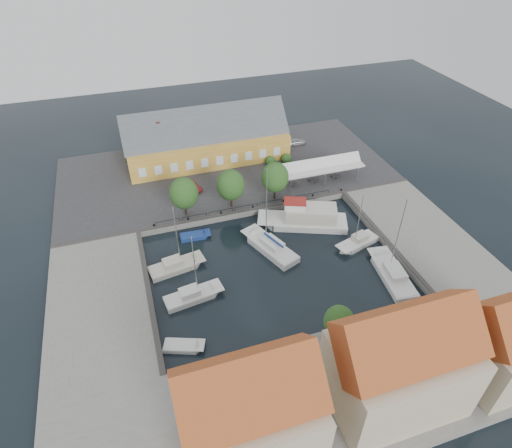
{
  "coord_description": "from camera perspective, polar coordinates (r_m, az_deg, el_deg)",
  "views": [
    {
      "loc": [
        -15.07,
        -40.13,
        39.1
      ],
      "look_at": [
        0.0,
        6.0,
        1.5
      ],
      "focal_mm": 30.0,
      "sensor_mm": 36.0,
      "label": 1
    }
  ],
  "objects": [
    {
      "name": "west_boat_c",
      "position": [
        53.29,
        -8.46,
        -9.57
      ],
      "size": [
        7.52,
        3.34,
        10.02
      ],
      "color": "silver",
      "rests_on": "ground"
    },
    {
      "name": "launch_nw",
      "position": [
        62.01,
        -8.14,
        -1.67
      ],
      "size": [
        4.49,
        1.99,
        0.88
      ],
      "color": "navy",
      "rests_on": "ground"
    },
    {
      "name": "car_silver",
      "position": [
        83.25,
        5.26,
        10.88
      ],
      "size": [
        3.95,
        1.74,
        1.32
      ],
      "primitive_type": "imported",
      "rotation": [
        0.0,
        0.0,
        1.52
      ],
      "color": "#B7B8BF",
      "rests_on": "north_quay"
    },
    {
      "name": "east_boat_c",
      "position": [
        58.04,
        17.69,
        -6.5
      ],
      "size": [
        4.16,
        9.84,
        12.06
      ],
      "color": "silver",
      "rests_on": "ground"
    },
    {
      "name": "east_boat_b",
      "position": [
        61.7,
        13.42,
        -2.49
      ],
      "size": [
        6.91,
        3.94,
        9.33
      ],
      "color": "silver",
      "rests_on": "ground"
    },
    {
      "name": "center_sailboat",
      "position": [
        59.12,
        1.93,
        -3.19
      ],
      "size": [
        6.09,
        9.82,
        13.05
      ],
      "color": "silver",
      "rests_on": "ground"
    },
    {
      "name": "townhouses",
      "position": [
        41.01,
        16.33,
        -18.84
      ],
      "size": [
        36.3,
        8.5,
        12.0
      ],
      "color": "#BFB093",
      "rests_on": "south_bank"
    },
    {
      "name": "tent_canopy",
      "position": [
        71.3,
        8.68,
        7.53
      ],
      "size": [
        14.0,
        4.0,
        2.83
      ],
      "color": "silver",
      "rests_on": "north_quay"
    },
    {
      "name": "south_bank",
      "position": [
        45.64,
        11.36,
        -21.21
      ],
      "size": [
        56.0,
        14.0,
        1.0
      ],
      "primitive_type": "cube",
      "color": "slate",
      "rests_on": "ground"
    },
    {
      "name": "ground",
      "position": [
        58.02,
        1.85,
        -4.63
      ],
      "size": [
        140.0,
        140.0,
        0.0
      ],
      "primitive_type": "plane",
      "color": "black",
      "rests_on": "ground"
    },
    {
      "name": "quay_trees",
      "position": [
        63.72,
        -3.4,
        5.21
      ],
      "size": [
        18.2,
        4.2,
        6.3
      ],
      "color": "black",
      "rests_on": "north_quay"
    },
    {
      "name": "warehouse",
      "position": [
        77.77,
        -7.08,
        11.0
      ],
      "size": [
        28.56,
        14.0,
        9.55
      ],
      "color": "#BC832E",
      "rests_on": "north_quay"
    },
    {
      "name": "trawler",
      "position": [
        63.52,
        6.68,
        0.63
      ],
      "size": [
        13.6,
        8.53,
        5.0
      ],
      "color": "silver",
      "rests_on": "ground"
    },
    {
      "name": "west_boat_b",
      "position": [
        57.37,
        -10.66,
        -5.66
      ],
      "size": [
        7.66,
        3.7,
        10.23
      ],
      "color": "beige",
      "rests_on": "ground"
    },
    {
      "name": "car_red",
      "position": [
        70.15,
        -8.79,
        5.1
      ],
      "size": [
        3.63,
        4.65,
        1.48
      ],
      "primitive_type": "imported",
      "rotation": [
        0.0,
        0.0,
        0.54
      ],
      "color": "#5B1419",
      "rests_on": "north_quay"
    },
    {
      "name": "east_quay",
      "position": [
        65.71,
        20.86,
        -1.1
      ],
      "size": [
        12.0,
        24.0,
        1.0
      ],
      "primitive_type": "cube",
      "color": "slate",
      "rests_on": "ground"
    },
    {
      "name": "west_quay",
      "position": [
        54.7,
        -20.01,
        -10.14
      ],
      "size": [
        12.0,
        24.0,
        1.0
      ],
      "primitive_type": "cube",
      "color": "slate",
      "rests_on": "ground"
    },
    {
      "name": "launch_sw",
      "position": [
        48.95,
        -9.65,
        -15.87
      ],
      "size": [
        4.75,
        3.12,
        0.98
      ],
      "color": "silver",
      "rests_on": "ground"
    },
    {
      "name": "quay_edge_fittings",
      "position": [
        60.74,
        0.39,
        -1.01
      ],
      "size": [
        56.0,
        24.72,
        0.4
      ],
      "color": "#383533",
      "rests_on": "north_quay"
    },
    {
      "name": "north_quay",
      "position": [
        75.52,
        -4.04,
        6.93
      ],
      "size": [
        56.0,
        26.0,
        1.0
      ],
      "primitive_type": "cube",
      "color": "#2D2D30",
      "rests_on": "ground"
    }
  ]
}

